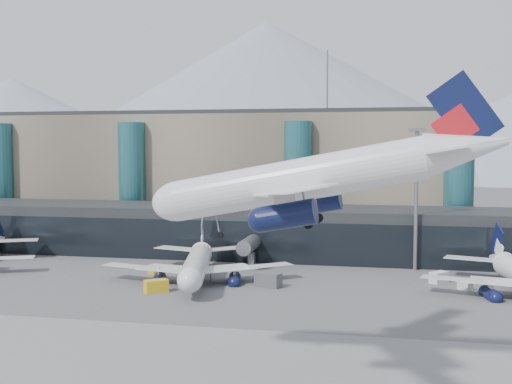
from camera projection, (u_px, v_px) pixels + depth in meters
The scene contains 15 objects.
ground at pixel (168, 338), 74.93m from camera, with size 900.00×900.00×0.00m, color #515154.
runway_strip at pixel (115, 384), 60.27m from camera, with size 400.00×40.00×0.04m, color slate.
runway_markings at pixel (115, 384), 60.27m from camera, with size 128.00×1.00×0.02m.
concourse at pixel (262, 231), 130.98m from camera, with size 170.00×27.00×10.00m.
terminal_main at pixel (192, 173), 166.78m from camera, with size 130.00×30.00×31.00m.
teal_towers at pixel (213, 182), 149.25m from camera, with size 116.40×19.40×46.00m.
mountain_ridge at pixel (375, 112), 439.76m from camera, with size 910.00×400.00×110.00m.
lightmast_mid at pixel (416, 191), 114.78m from camera, with size 3.00×1.20×25.60m.
hero_jet at pixel (331, 165), 58.50m from camera, with size 34.44×34.90×11.28m.
jet_parked_mid at pixel (198, 255), 107.44m from camera, with size 32.76×33.56×10.80m.
veh_b at pixel (155, 270), 112.64m from camera, with size 2.21×1.36×1.28m, color gold.
veh_c at pixel (268, 280), 101.93m from camera, with size 4.02×2.12×2.23m, color #4F4F54.
veh_d at pixel (439, 277), 104.95m from camera, with size 3.20×1.71×1.83m, color silver.
veh_g at pixel (465, 286), 99.76m from camera, with size 2.14×1.25×1.25m, color silver.
veh_h at pixel (156, 286), 98.15m from camera, with size 3.49×1.84×1.93m, color gold.
Camera 1 is at (24.87, -69.95, 22.34)m, focal length 45.00 mm.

